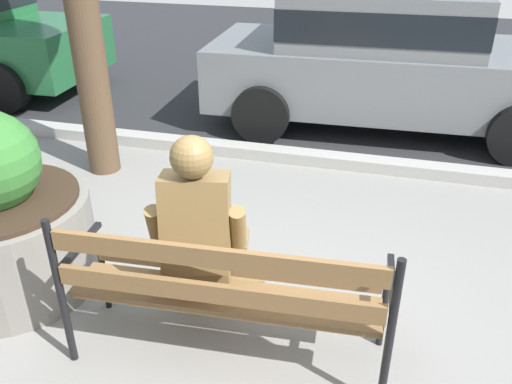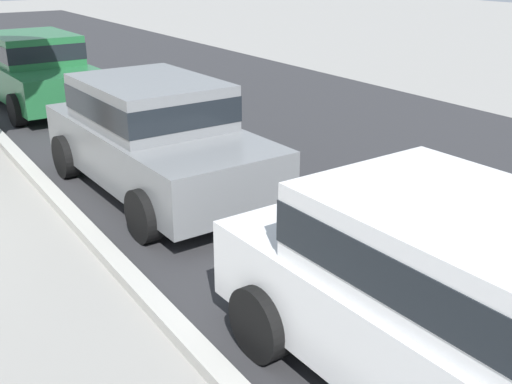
% 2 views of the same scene
% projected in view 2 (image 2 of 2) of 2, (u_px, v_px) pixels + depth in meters
% --- Properties ---
extents(street_surface, '(60.00, 9.00, 0.01)m').
position_uv_depth(street_surface, '(318.00, 145.00, 10.59)').
color(street_surface, '#2D2D30').
rests_on(street_surface, ground).
extents(curb_stone, '(60.00, 0.20, 0.12)m').
position_uv_depth(curb_stone, '(54.00, 195.00, 8.22)').
color(curb_stone, '#B2AFA8').
rests_on(curb_stone, ground).
extents(parked_car_green, '(4.15, 2.03, 1.56)m').
position_uv_depth(parked_car_green, '(36.00, 68.00, 12.96)').
color(parked_car_green, '#236638').
rests_on(parked_car_green, ground).
extents(parked_car_grey, '(4.15, 2.03, 1.56)m').
position_uv_depth(parked_car_grey, '(154.00, 133.00, 8.26)').
color(parked_car_grey, slate).
rests_on(parked_car_grey, ground).
extents(parked_car_white, '(4.15, 2.03, 1.56)m').
position_uv_depth(parked_car_white, '(467.00, 304.00, 4.22)').
color(parked_car_white, silver).
rests_on(parked_car_white, ground).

